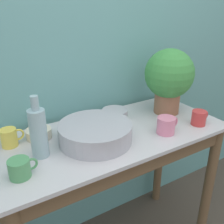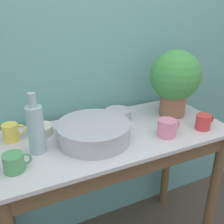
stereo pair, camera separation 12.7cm
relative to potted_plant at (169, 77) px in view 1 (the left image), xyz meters
The scene contains 11 objects.
wall_back 0.52m from the potted_plant, 147.15° to the left, with size 6.00×0.05×2.40m.
counter_table 0.61m from the potted_plant, 169.42° to the right, with size 1.24×0.56×0.88m.
potted_plant is the anchor object (origin of this frame).
bowl_wash_large 0.58m from the potted_plant, behind, with size 0.36×0.36×0.09m.
bottle_tall 0.82m from the potted_plant, behind, with size 0.07×0.07×0.28m.
mug_green 0.96m from the potted_plant, 169.15° to the right, with size 0.12×0.09×0.08m.
mug_yellow 0.93m from the potted_plant, behind, with size 0.11×0.08×0.09m.
mug_pink 0.33m from the potted_plant, 132.54° to the right, with size 0.13×0.09×0.09m.
mug_red 0.29m from the potted_plant, 80.73° to the right, with size 0.11×0.08×0.08m.
bowl_small_steel 0.39m from the potted_plant, 166.18° to the left, with size 0.15×0.15×0.06m.
bowl_small_cream 0.80m from the potted_plant, behind, with size 0.13×0.13×0.05m.
Camera 1 is at (-0.63, -0.75, 1.53)m, focal length 42.00 mm.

